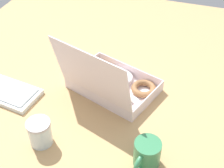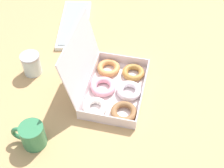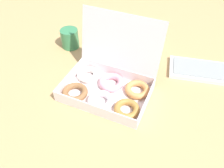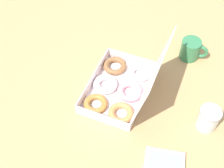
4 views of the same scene
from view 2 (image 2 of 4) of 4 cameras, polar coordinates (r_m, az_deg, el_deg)
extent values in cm
cube|color=tan|center=(122.62, -0.44, -3.89)|extent=(180.00, 180.00, 2.00)
cube|color=white|center=(125.65, 0.65, -1.34)|extent=(38.22, 31.51, 0.40)
cube|color=white|center=(113.87, -1.13, -6.52)|extent=(7.47, 21.13, 4.66)
cube|color=white|center=(134.87, 2.17, 4.45)|extent=(7.47, 21.13, 4.66)
cube|color=white|center=(122.72, 5.63, -1.42)|extent=(30.50, 10.63, 4.66)
cube|color=white|center=(125.72, -4.18, 0.27)|extent=(30.50, 10.63, 4.66)
cube|color=white|center=(117.05, -5.77, 4.83)|extent=(32.80, 15.45, 21.72)
torus|color=olive|center=(117.23, 2.18, -5.14)|extent=(14.10, 14.10, 2.43)
torus|color=white|center=(124.02, 3.14, -1.22)|extent=(13.65, 13.65, 2.61)
torus|color=#B27D39|center=(131.01, 3.91, 2.12)|extent=(9.91, 9.91, 2.40)
torus|color=white|center=(118.70, -3.10, -4.26)|extent=(10.71, 10.71, 2.49)
torus|color=pink|center=(125.26, -1.63, -0.51)|extent=(13.05, 13.05, 2.59)
torus|color=tan|center=(132.62, -0.64, 2.96)|extent=(13.14, 13.14, 2.48)
cube|color=white|center=(158.18, -6.87, 10.81)|extent=(39.32, 18.48, 1.80)
cube|color=#959A9A|center=(157.53, -6.90, 11.13)|extent=(36.03, 15.92, 0.40)
cylinder|color=#388453|center=(111.14, -14.25, -9.10)|extent=(8.46, 8.46, 9.20)
torus|color=#388453|center=(112.70, -16.41, -8.68)|extent=(3.21, 6.84, 6.68)
cylinder|color=black|center=(108.76, -14.53, -8.24)|extent=(7.44, 7.44, 0.55)
cylinder|color=silver|center=(134.65, -14.48, 3.41)|extent=(7.60, 7.60, 8.41)
cylinder|color=#B2B2B7|center=(131.51, -14.86, 4.88)|extent=(7.98, 7.98, 1.00)
camera|label=1|loc=(0.97, -65.82, 14.69)|focal=50.00mm
camera|label=3|loc=(1.16, 33.66, 24.93)|focal=35.00mm
camera|label=4|loc=(1.59, -4.58, 50.30)|focal=50.00mm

